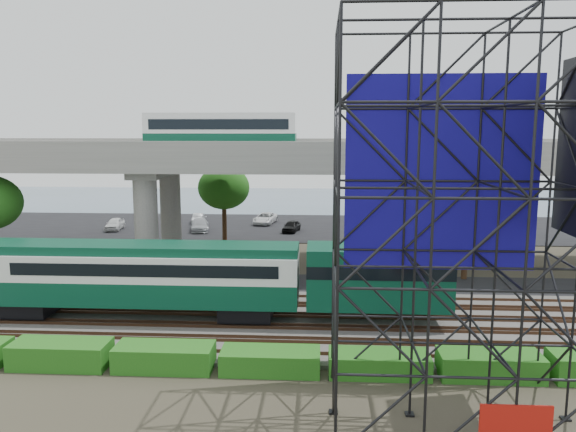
{
  "coord_description": "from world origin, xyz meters",
  "views": [
    {
      "loc": [
        3.26,
        -28.89,
        11.19
      ],
      "look_at": [
        1.21,
        6.0,
        5.72
      ],
      "focal_mm": 35.0,
      "sensor_mm": 36.0,
      "label": 1
    }
  ],
  "objects": [
    {
      "name": "service_road",
      "position": [
        0.0,
        10.5,
        0.04
      ],
      "size": [
        90.0,
        5.0,
        0.08
      ],
      "primitive_type": "cube",
      "color": "black",
      "rests_on": "ground"
    },
    {
      "name": "ground",
      "position": [
        0.0,
        0.0,
        0.0
      ],
      "size": [
        140.0,
        140.0,
        0.0
      ],
      "primitive_type": "plane",
      "color": "#474233",
      "rests_on": "ground"
    },
    {
      "name": "parking_lot",
      "position": [
        0.0,
        34.0,
        0.04
      ],
      "size": [
        90.0,
        18.0,
        0.08
      ],
      "primitive_type": "cube",
      "color": "black",
      "rests_on": "ground"
    },
    {
      "name": "commuter_train",
      "position": [
        -5.35,
        2.0,
        2.88
      ],
      "size": [
        29.3,
        3.06,
        4.3
      ],
      "color": "black",
      "rests_on": "rail_tracks"
    },
    {
      "name": "hedge_strip",
      "position": [
        1.01,
        -4.3,
        0.56
      ],
      "size": [
        34.6,
        1.8,
        1.2
      ],
      "color": "#175D15",
      "rests_on": "ground"
    },
    {
      "name": "ballast_bed",
      "position": [
        0.0,
        2.0,
        0.1
      ],
      "size": [
        90.0,
        12.0,
        0.2
      ],
      "primitive_type": "cube",
      "color": "slate",
      "rests_on": "ground"
    },
    {
      "name": "suv",
      "position": [
        -11.83,
        10.44,
        0.77
      ],
      "size": [
        5.44,
        4.06,
        1.37
      ],
      "primitive_type": "imported",
      "rotation": [
        0.0,
        0.0,
        1.16
      ],
      "color": "black",
      "rests_on": "service_road"
    },
    {
      "name": "overpass",
      "position": [
        -0.35,
        16.0,
        8.21
      ],
      "size": [
        80.0,
        12.0,
        12.4
      ],
      "color": "#9E9B93",
      "rests_on": "ground"
    },
    {
      "name": "rail_tracks",
      "position": [
        0.0,
        2.0,
        0.28
      ],
      "size": [
        90.0,
        9.52,
        0.16
      ],
      "color": "#472D1E",
      "rests_on": "ballast_bed"
    },
    {
      "name": "parked_cars",
      "position": [
        0.15,
        33.73,
        0.71
      ],
      "size": [
        38.11,
        9.85,
        1.32
      ],
      "color": "silver",
      "rests_on": "parking_lot"
    },
    {
      "name": "scaffold_tower",
      "position": [
        8.35,
        -7.98,
        7.47
      ],
      "size": [
        9.36,
        6.36,
        15.0
      ],
      "color": "black",
      "rests_on": "ground"
    },
    {
      "name": "trees",
      "position": [
        -4.67,
        16.17,
        5.57
      ],
      "size": [
        40.94,
        16.94,
        7.69
      ],
      "color": "#382314",
      "rests_on": "ground"
    },
    {
      "name": "harbor_water",
      "position": [
        0.0,
        56.0,
        0.01
      ],
      "size": [
        140.0,
        40.0,
        0.03
      ],
      "primitive_type": "cube",
      "color": "#415D6B",
      "rests_on": "ground"
    }
  ]
}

